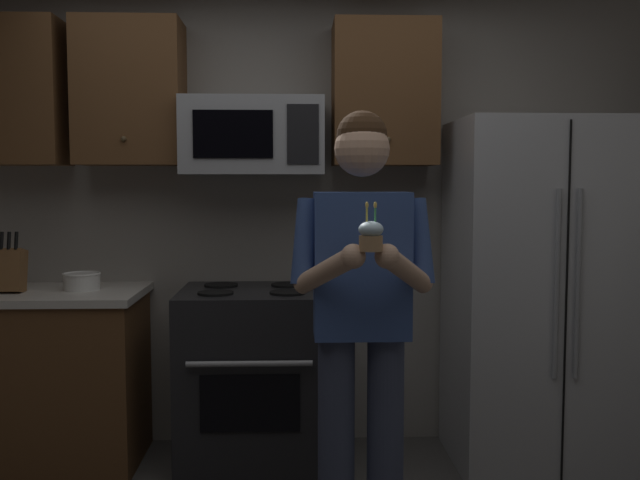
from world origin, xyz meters
TOP-DOWN VIEW (x-y plane):
  - wall_back at (0.00, 1.75)m, footprint 4.40×0.10m
  - oven_range at (-0.15, 1.36)m, footprint 0.76×0.70m
  - microwave at (-0.15, 1.48)m, footprint 0.74×0.41m
  - refrigerator at (1.35, 1.32)m, footprint 0.90×0.75m
  - cabinet_row_upper at (-0.72, 1.53)m, footprint 2.78×0.36m
  - counter_left at (-1.45, 1.38)m, footprint 1.44×0.66m
  - knife_block at (-1.39, 1.33)m, footprint 0.16×0.15m
  - bowl_large_white at (-1.04, 1.40)m, footprint 0.19×0.19m
  - person at (0.33, 0.47)m, footprint 0.60×0.48m
  - cupcake at (0.33, 0.14)m, footprint 0.09×0.09m

SIDE VIEW (x-z plane):
  - oven_range at x=-0.15m, z-range 0.00..0.93m
  - counter_left at x=-1.45m, z-range 0.00..0.92m
  - refrigerator at x=1.35m, z-range 0.00..1.80m
  - bowl_large_white at x=-1.04m, z-range 0.92..1.01m
  - person at x=0.33m, z-range 0.11..1.88m
  - knife_block at x=-1.39m, z-range 0.87..1.19m
  - cupcake at x=0.33m, z-range 1.21..1.38m
  - wall_back at x=0.00m, z-range 0.00..2.60m
  - microwave at x=-0.15m, z-range 1.52..1.92m
  - cabinet_row_upper at x=-0.72m, z-range 1.57..2.33m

